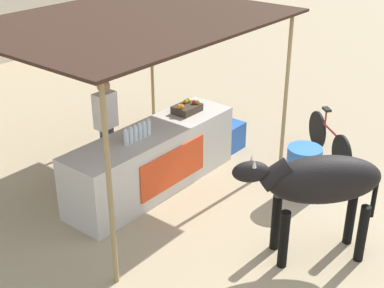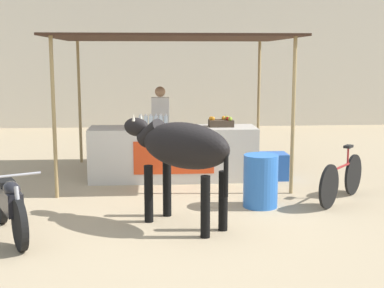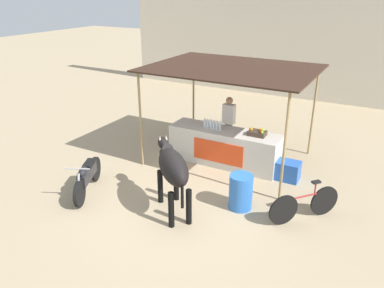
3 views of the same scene
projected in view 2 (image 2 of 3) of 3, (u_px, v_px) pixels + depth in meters
name	position (u px, v px, depth m)	size (l,w,h in m)	color
ground_plane	(179.00, 214.00, 7.59)	(60.00, 60.00, 0.00)	tan
building_wall_far	(164.00, 39.00, 16.83)	(16.00, 0.50, 5.54)	beige
stall_counter	(173.00, 154.00, 9.67)	(3.00, 0.82, 0.96)	beige
stall_awning	(172.00, 42.00, 9.65)	(4.20, 3.20, 2.57)	#382319
water_bottle_row	(153.00, 121.00, 9.51)	(0.52, 0.07, 0.25)	silver
fruit_crate	(221.00, 122.00, 9.70)	(0.44, 0.32, 0.18)	#3F3326
vendor_behind_counter	(160.00, 128.00, 10.34)	(0.34, 0.22, 1.65)	#383842
cooler_box	(270.00, 166.00, 9.74)	(0.60, 0.44, 0.48)	blue
water_barrel	(261.00, 181.00, 7.93)	(0.51, 0.51, 0.79)	blue
cow	(181.00, 149.00, 6.95)	(1.56, 1.53, 1.44)	black
motorcycle_parked	(9.00, 203.00, 6.62)	(0.91, 1.66, 0.90)	black
bicycle_leaning	(342.00, 179.00, 8.24)	(1.11, 1.29, 0.85)	black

